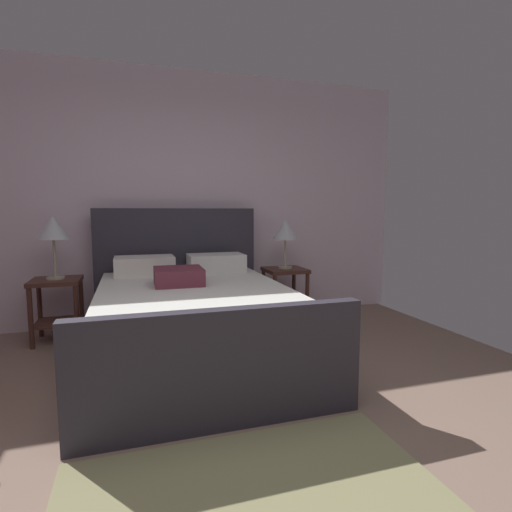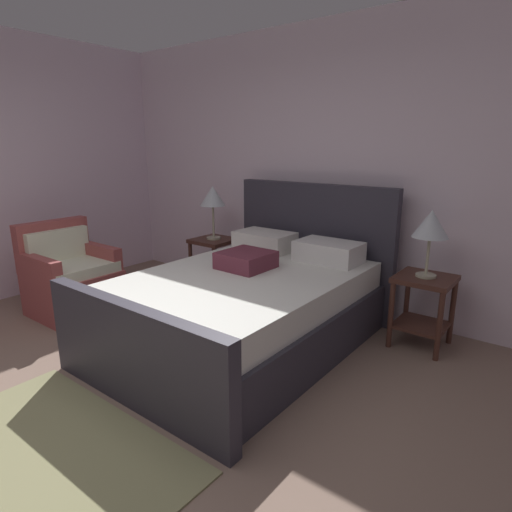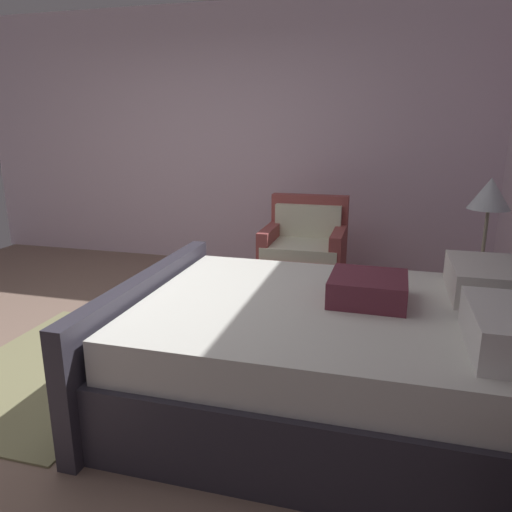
{
  "view_description": "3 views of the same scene",
  "coord_description": "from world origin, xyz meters",
  "px_view_note": "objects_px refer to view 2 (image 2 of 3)",
  "views": [
    {
      "loc": [
        -0.41,
        -1.6,
        1.24
      ],
      "look_at": [
        0.47,
        1.22,
        0.9
      ],
      "focal_mm": 27.87,
      "sensor_mm": 36.0,
      "label": 1
    },
    {
      "loc": [
        2.16,
        -0.95,
        1.64
      ],
      "look_at": [
        0.41,
        1.32,
        0.89
      ],
      "focal_mm": 30.15,
      "sensor_mm": 36.0,
      "label": 2
    },
    {
      "loc": [
        2.47,
        1.83,
        1.53
      ],
      "look_at": [
        0.4,
        1.27,
        0.95
      ],
      "focal_mm": 33.91,
      "sensor_mm": 36.0,
      "label": 3
    }
  ],
  "objects_px": {
    "nightstand_right": "(423,300)",
    "table_lamp_left": "(213,197)",
    "nightstand_left": "(214,256)",
    "bed": "(249,303)",
    "armchair": "(70,279)",
    "table_lamp_right": "(431,226)"
  },
  "relations": [
    {
      "from": "table_lamp_right",
      "to": "nightstand_left",
      "type": "height_order",
      "value": "table_lamp_right"
    },
    {
      "from": "table_lamp_right",
      "to": "table_lamp_left",
      "type": "distance_m",
      "value": 2.33
    },
    {
      "from": "table_lamp_right",
      "to": "bed",
      "type": "bearing_deg",
      "value": -144.46
    },
    {
      "from": "nightstand_right",
      "to": "table_lamp_left",
      "type": "bearing_deg",
      "value": -179.88
    },
    {
      "from": "nightstand_right",
      "to": "nightstand_left",
      "type": "relative_size",
      "value": 1.0
    },
    {
      "from": "nightstand_left",
      "to": "bed",
      "type": "bearing_deg",
      "value": -35.43
    },
    {
      "from": "bed",
      "to": "nightstand_right",
      "type": "bearing_deg",
      "value": 35.54
    },
    {
      "from": "nightstand_right",
      "to": "table_lamp_right",
      "type": "distance_m",
      "value": 0.62
    },
    {
      "from": "nightstand_left",
      "to": "armchair",
      "type": "xyz_separation_m",
      "value": [
        -0.66,
        -1.37,
        -0.06
      ]
    },
    {
      "from": "bed",
      "to": "nightstand_right",
      "type": "relative_size",
      "value": 3.84
    },
    {
      "from": "table_lamp_right",
      "to": "armchair",
      "type": "height_order",
      "value": "table_lamp_right"
    },
    {
      "from": "nightstand_left",
      "to": "armchair",
      "type": "height_order",
      "value": "armchair"
    },
    {
      "from": "nightstand_right",
      "to": "armchair",
      "type": "height_order",
      "value": "armchair"
    },
    {
      "from": "nightstand_right",
      "to": "armchair",
      "type": "bearing_deg",
      "value": -155.3
    },
    {
      "from": "nightstand_left",
      "to": "table_lamp_left",
      "type": "distance_m",
      "value": 0.66
    },
    {
      "from": "table_lamp_left",
      "to": "table_lamp_right",
      "type": "bearing_deg",
      "value": 0.12
    },
    {
      "from": "table_lamp_right",
      "to": "table_lamp_left",
      "type": "relative_size",
      "value": 0.92
    },
    {
      "from": "bed",
      "to": "armchair",
      "type": "bearing_deg",
      "value": -163.43
    },
    {
      "from": "nightstand_left",
      "to": "armchair",
      "type": "bearing_deg",
      "value": -115.74
    },
    {
      "from": "nightstand_right",
      "to": "table_lamp_right",
      "type": "bearing_deg",
      "value": 26.57
    },
    {
      "from": "nightstand_left",
      "to": "armchair",
      "type": "distance_m",
      "value": 1.52
    },
    {
      "from": "nightstand_left",
      "to": "nightstand_right",
      "type": "bearing_deg",
      "value": 0.12
    }
  ]
}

